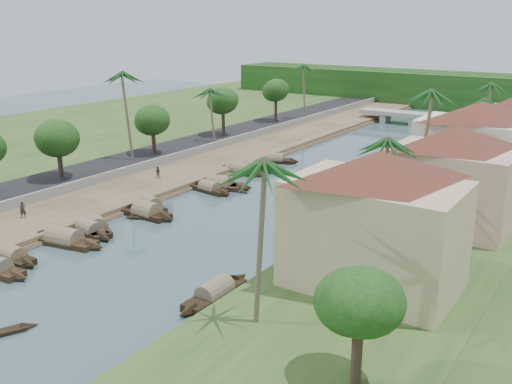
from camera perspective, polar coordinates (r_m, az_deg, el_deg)
The scene contains 44 objects.
ground at distance 54.90m, azimuth -6.47°, elevation -4.71°, with size 220.00×220.00×0.00m, color #3C555B.
left_bank at distance 79.17m, azimuth -6.04°, elevation 2.38°, with size 10.00×180.00×0.80m, color brown.
right_bank at distance 63.49m, azimuth 19.09°, elevation -1.97°, with size 16.00×180.00×1.20m, color #29451B.
road at distance 84.66m, azimuth -10.49°, elevation 3.35°, with size 8.00×180.00×1.40m, color black.
retaining_wall at distance 81.63m, azimuth -8.33°, elevation 3.43°, with size 0.40×180.00×1.10m, color gray.
far_left_fill at distance 104.58m, azimuth -21.04°, elevation 5.06°, with size 45.00×220.00×1.35m, color #29451B.
treeline at distance 143.55m, azimuth 20.46°, elevation 9.41°, with size 120.00×14.00×8.00m.
bridge at distance 117.06m, azimuth 16.98°, elevation 7.13°, with size 28.00×4.00×2.40m.
building_near at distance 41.72m, azimuth 11.77°, elevation -2.69°, with size 14.85×14.85×10.20m.
building_mid at distance 56.13m, azimuth 18.97°, elevation 1.53°, with size 14.11×14.11×9.70m.
building_far at distance 69.59m, azimuth 21.30°, elevation 4.36°, with size 15.59×15.59×10.20m.
sampan_1 at distance 53.97m, azimuth -23.22°, elevation -5.97°, with size 6.71×1.83×2.02m.
sampan_2 at distance 56.16m, azimuth -18.60°, elevation -4.57°, with size 9.26×3.45×2.37m.
sampan_3 at distance 58.09m, azimuth -16.31°, elevation -3.65°, with size 7.69×2.96×2.05m.
sampan_4 at distance 59.00m, azimuth -15.81°, elevation -3.28°, with size 8.12×5.26×2.31m.
sampan_5 at distance 61.67m, azimuth -10.87°, elevation -2.04°, with size 7.71×2.21×2.43m.
sampan_6 at distance 64.12m, azimuth -10.54°, elevation -1.30°, with size 6.94×3.68×2.06m.
sampan_7 at distance 69.39m, azimuth -4.68°, elevation 0.34°, with size 7.33×2.48×1.95m.
sampan_8 at distance 70.68m, azimuth -3.69°, elevation 0.68°, with size 8.23×4.11×2.45m.
sampan_9 at distance 71.23m, azimuth -3.48°, elevation 0.81°, with size 8.72×3.40×2.17m.
sampan_10 at distance 77.39m, azimuth -1.63°, elevation 2.14°, with size 8.28×2.35×2.25m.
sampan_11 at distance 78.30m, azimuth 0.05°, elevation 2.32°, with size 7.15×4.79×2.10m.
sampan_12 at distance 78.53m, azimuth -0.21°, elevation 2.36°, with size 8.03×3.64×1.93m.
sampan_13 at distance 83.49m, azimuth 1.93°, elevation 3.23°, with size 7.40×4.05×2.04m.
sampan_14 at distance 43.56m, azimuth -4.12°, elevation -10.05°, with size 1.80×8.44×2.06m.
sampan_15 at distance 58.67m, azimuth 7.35°, elevation -2.87°, with size 2.16×8.16×2.17m.
sampan_16 at distance 72.56m, azimuth 13.77°, elevation 0.64°, with size 3.86×7.72×1.92m.
canoe_1 at distance 60.99m, azimuth -10.79°, elevation -2.58°, with size 4.55×3.01×0.77m.
canoe_2 at distance 70.27m, azimuth -2.68°, elevation 0.33°, with size 5.99×1.36×0.86m.
palm_0 at distance 34.16m, azimuth 0.16°, elevation 2.57°, with size 3.20×3.20×12.28m.
palm_1 at distance 50.14m, azimuth 12.91°, elevation 4.83°, with size 3.20×3.20×10.56m.
palm_2 at distance 62.10m, azimuth 16.62°, elevation 9.35°, with size 3.20×3.20×13.36m.
palm_3 at distance 81.13m, azimuth 21.44°, elevation 8.44°, with size 3.20×3.20×10.33m.
palm_5 at distance 79.42m, azimuth -12.85°, elevation 11.26°, with size 3.20×3.20×13.34m.
palm_6 at distance 90.24m, azimuth -4.36°, elevation 10.03°, with size 3.20×3.20×9.72m.
palm_7 at distance 95.65m, azimuth 22.32°, elevation 9.80°, with size 3.20×3.20×10.92m.
palm_8 at distance 111.68m, azimuth 5.00°, elevation 12.35°, with size 3.20×3.20×11.77m.
tree_2 at distance 72.82m, azimuth -19.21°, elevation 5.02°, with size 5.21×5.21×7.12m.
tree_3 at distance 83.43m, azimuth -10.30°, elevation 7.02°, with size 4.99×4.99×6.92m.
tree_4 at distance 95.87m, azimuth -3.33°, elevation 9.02°, with size 5.05×5.05×7.80m.
tree_5 at distance 109.47m, azimuth 2.00°, elevation 10.07°, with size 4.80×4.80×7.80m.
tree_7 at distance 30.64m, azimuth 10.33°, elevation -10.90°, with size 4.32×4.32×6.64m.
person_near at distance 62.27m, azimuth -22.29°, elevation -1.66°, with size 0.62×0.41×1.71m, color #23252A.
person_far at distance 73.27m, azimuth -9.81°, elevation 1.96°, with size 0.72×0.56×1.48m, color #2D2720.
Camera 1 is at (33.35, -38.69, 20.12)m, focal length 40.00 mm.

